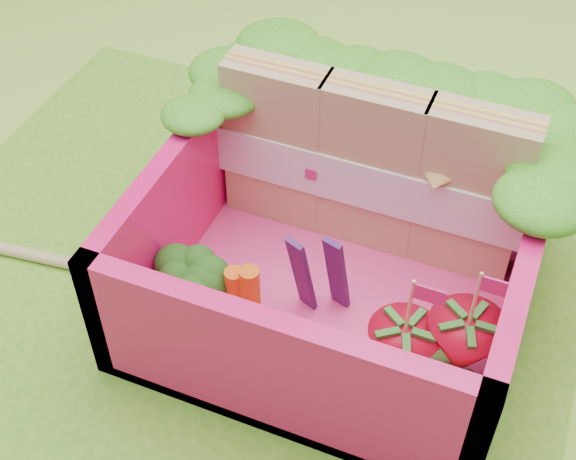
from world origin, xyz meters
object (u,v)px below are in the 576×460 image
(sandwich_stack, at_px, (371,169))
(strawberry_left, at_px, (402,352))
(bento_box, at_px, (343,241))
(strawberry_right, at_px, (463,348))
(broccoli, at_px, (193,276))

(sandwich_stack, bearing_deg, strawberry_left, -62.29)
(sandwich_stack, bearing_deg, bento_box, -90.91)
(bento_box, bearing_deg, sandwich_stack, 89.09)
(bento_box, relative_size, strawberry_left, 2.72)
(sandwich_stack, height_order, strawberry_right, sandwich_stack)
(broccoli, bearing_deg, strawberry_right, 5.24)
(sandwich_stack, bearing_deg, strawberry_right, -46.03)
(bento_box, height_order, strawberry_right, bento_box)
(broccoli, distance_m, strawberry_right, 0.94)
(broccoli, height_order, strawberry_left, strawberry_left)
(bento_box, relative_size, strawberry_right, 2.61)
(bento_box, xyz_separation_m, sandwich_stack, (0.00, 0.29, 0.11))
(strawberry_left, distance_m, strawberry_right, 0.20)
(broccoli, bearing_deg, sandwich_stack, 53.64)
(bento_box, xyz_separation_m, strawberry_right, (0.50, -0.22, -0.09))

